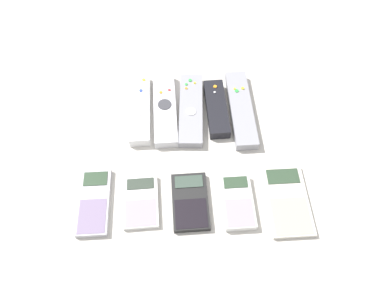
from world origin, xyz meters
TOP-DOWN VIEW (x-y plane):
  - ground_plane at (0.00, 0.00)m, footprint 3.00×3.00m
  - remote_0 at (-0.12, 0.14)m, footprint 0.05×0.20m
  - remote_1 at (-0.06, 0.13)m, footprint 0.06×0.21m
  - remote_2 at (0.00, 0.13)m, footprint 0.06×0.20m
  - remote_3 at (0.06, 0.13)m, footprint 0.05×0.16m
  - remote_4 at (0.12, 0.13)m, footprint 0.06×0.22m
  - calculator_0 at (-0.20, -0.10)m, footprint 0.07×0.15m
  - calculator_1 at (-0.11, -0.10)m, footprint 0.08×0.12m
  - calculator_2 at (-0.01, -0.10)m, footprint 0.08×0.13m
  - calculator_3 at (0.09, -0.10)m, footprint 0.07×0.12m
  - calculator_4 at (0.19, -0.10)m, footprint 0.09×0.16m

SIDE VIEW (x-z plane):
  - ground_plane at x=0.00m, z-range 0.00..0.00m
  - calculator_4 at x=0.19m, z-range 0.00..0.01m
  - calculator_1 at x=-0.11m, z-range 0.00..0.01m
  - calculator_0 at x=-0.20m, z-range 0.00..0.01m
  - calculator_2 at x=-0.01m, z-range 0.00..0.01m
  - calculator_3 at x=0.09m, z-range 0.00..0.02m
  - remote_2 at x=0.00m, z-range 0.00..0.02m
  - remote_4 at x=0.12m, z-range 0.00..0.02m
  - remote_1 at x=-0.06m, z-range 0.00..0.02m
  - remote_0 at x=-0.12m, z-range 0.00..0.02m
  - remote_3 at x=0.06m, z-range 0.00..0.03m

